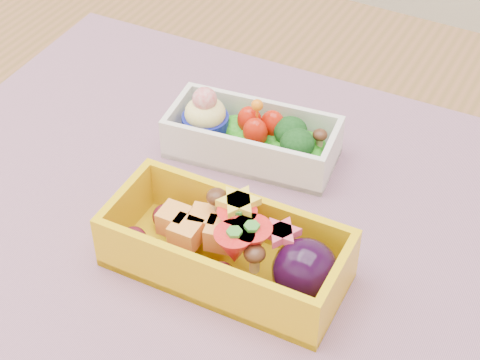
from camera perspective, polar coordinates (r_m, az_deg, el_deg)
The scene contains 4 objects.
table at distance 0.70m, azimuth 1.54°, elevation -10.38°, with size 1.20×0.80×0.75m.
placemat at distance 0.65m, azimuth -0.79°, elevation -2.58°, with size 0.58×0.44×0.00m, color gray.
bento_white at distance 0.69m, azimuth 0.83°, elevation 3.17°, with size 0.16×0.08×0.06m.
bento_yellow at distance 0.59m, azimuth -0.69°, elevation -4.96°, with size 0.18×0.09×0.06m.
Camera 1 is at (0.19, -0.39, 1.20)m, focal length 59.23 mm.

